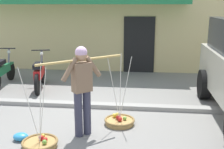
{
  "coord_description": "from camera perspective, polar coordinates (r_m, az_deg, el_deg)",
  "views": [
    {
      "loc": [
        1.13,
        -5.68,
        2.41
      ],
      "look_at": [
        0.41,
        0.6,
        0.85
      ],
      "focal_mm": 45.58,
      "sensor_mm": 36.0,
      "label": 1
    }
  ],
  "objects": [
    {
      "name": "motorcycle_second_in_row",
      "position": [
        8.53,
        -14.3,
        0.16
      ],
      "size": [
        0.61,
        1.79,
        1.09
      ],
      "color": "black",
      "rests_on": "ground"
    },
    {
      "name": "fruit_vendor",
      "position": [
        5.22,
        -6.04,
        -2.16
      ],
      "size": [
        1.32,
        1.15,
        1.7
      ],
      "color": "#38384C",
      "rests_on": "ground"
    },
    {
      "name": "plastic_litter_bag",
      "position": [
        5.55,
        -17.84,
        -11.79
      ],
      "size": [
        0.28,
        0.22,
        0.14
      ],
      "primitive_type": "ellipsoid",
      "color": "#3393D1",
      "rests_on": "ground"
    },
    {
      "name": "ground_plane",
      "position": [
        6.28,
        -4.37,
        -8.77
      ],
      "size": [
        90.0,
        90.0,
        0.0
      ],
      "primitive_type": "plane",
      "color": "gray"
    },
    {
      "name": "fruit_basket_left_side",
      "position": [
        5.95,
        1.51,
        -9.24
      ],
      "size": [
        0.63,
        0.63,
        1.45
      ],
      "color": "#B2894C",
      "rests_on": "ground"
    },
    {
      "name": "storefront_building",
      "position": [
        12.89,
        -3.1,
        12.48
      ],
      "size": [
        13.0,
        6.0,
        4.2
      ],
      "color": "#DBC684",
      "rests_on": "ground"
    },
    {
      "name": "fruit_basket_right_side",
      "position": [
        5.23,
        -14.22,
        -13.12
      ],
      "size": [
        0.63,
        0.63,
        1.45
      ],
      "color": "#B2894C",
      "rests_on": "ground"
    },
    {
      "name": "sidewalk_curb",
      "position": [
        6.9,
        -3.28,
        -6.17
      ],
      "size": [
        20.0,
        0.24,
        0.1
      ],
      "primitive_type": "cube",
      "color": "gray",
      "rests_on": "ground"
    },
    {
      "name": "motorcycle_nearest_shop",
      "position": [
        9.22,
        -21.03,
        0.67
      ],
      "size": [
        0.54,
        1.82,
        1.09
      ],
      "color": "black",
      "rests_on": "ground"
    }
  ]
}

